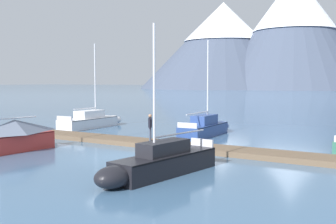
# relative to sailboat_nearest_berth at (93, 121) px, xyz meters

# --- Properties ---
(ground_plane) EXTENTS (700.00, 700.00, 0.00)m
(ground_plane) POSITION_rel_sailboat_nearest_berth_xyz_m (9.88, -10.56, -0.58)
(ground_plane) COLOR #426689
(mountain_west_summit) EXTENTS (90.10, 90.10, 46.41)m
(mountain_west_summit) POSITION_rel_sailboat_nearest_berth_xyz_m (-56.99, 184.82, 23.78)
(mountain_west_summit) COLOR #424C60
(mountain_west_summit) RESTS_ON ground
(mountain_central_massif) EXTENTS (78.33, 78.33, 57.38)m
(mountain_central_massif) POSITION_rel_sailboat_nearest_berth_xyz_m (-19.49, 184.70, 29.81)
(mountain_central_massif) COLOR #424C60
(mountain_central_massif) RESTS_ON ground
(dock) EXTENTS (26.45, 4.05, 0.30)m
(dock) POSITION_rel_sailboat_nearest_berth_xyz_m (9.88, -6.56, -0.44)
(dock) COLOR brown
(dock) RESTS_ON ground
(sailboat_nearest_berth) EXTENTS (2.04, 7.36, 7.31)m
(sailboat_nearest_berth) POSITION_rel_sailboat_nearest_berth_xyz_m (0.00, 0.00, 0.00)
(sailboat_nearest_berth) COLOR silver
(sailboat_nearest_berth) RESTS_ON ground
(sailboat_second_berth) EXTENTS (2.17, 6.39, 8.79)m
(sailboat_second_berth) POSITION_rel_sailboat_nearest_berth_xyz_m (3.78, -12.56, 0.31)
(sailboat_second_berth) COLOR #B2332D
(sailboat_second_berth) RESTS_ON ground
(sailboat_mid_dock_port) EXTENTS (1.75, 7.03, 7.09)m
(sailboat_mid_dock_port) POSITION_rel_sailboat_nearest_berth_xyz_m (10.82, -0.13, 0.01)
(sailboat_mid_dock_port) COLOR navy
(sailboat_mid_dock_port) RESTS_ON ground
(sailboat_mid_dock_starboard) EXTENTS (2.59, 6.89, 6.43)m
(sailboat_mid_dock_starboard) POSITION_rel_sailboat_nearest_berth_xyz_m (14.25, -13.60, 0.01)
(sailboat_mid_dock_starboard) COLOR black
(sailboat_mid_dock_starboard) RESTS_ON ground
(person_on_dock) EXTENTS (0.37, 0.53, 1.69)m
(person_on_dock) POSITION_rel_sailboat_nearest_berth_xyz_m (9.63, -6.48, 0.68)
(person_on_dock) COLOR #384256
(person_on_dock) RESTS_ON dock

